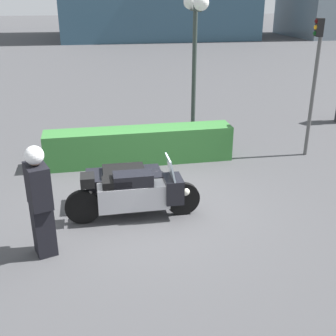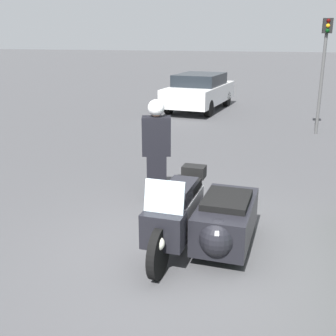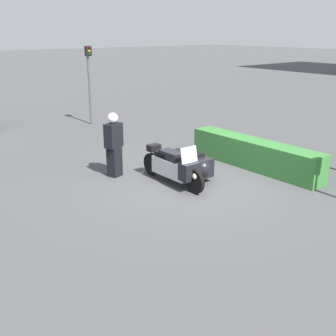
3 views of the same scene
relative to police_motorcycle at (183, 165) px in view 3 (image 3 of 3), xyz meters
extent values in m
plane|color=#424244|center=(0.29, -0.04, -0.45)|extent=(160.00, 160.00, 0.00)
cylinder|color=black|center=(0.87, -0.37, -0.14)|extent=(0.63, 0.10, 0.63)
cylinder|color=black|center=(-0.93, -0.36, -0.14)|extent=(0.63, 0.10, 0.63)
cylinder|color=black|center=(-0.20, 0.26, -0.21)|extent=(0.49, 0.10, 0.49)
cube|color=#B7B7BC|center=(-0.03, -0.37, -0.01)|extent=(1.27, 0.39, 0.45)
cube|color=black|center=(-0.03, -0.37, 0.32)|extent=(0.69, 0.37, 0.24)
cube|color=black|center=(-0.32, -0.36, 0.30)|extent=(0.51, 0.37, 0.12)
cube|color=black|center=(0.68, -0.37, 0.08)|extent=(0.32, 0.52, 0.44)
cube|color=silver|center=(0.64, -0.37, 0.50)|extent=(0.12, 0.50, 0.40)
sphere|color=white|center=(0.91, -0.37, 0.01)|extent=(0.18, 0.18, 0.18)
cube|color=black|center=(-0.14, 0.26, -0.06)|extent=(1.43, 0.71, 0.50)
sphere|color=black|center=(0.47, 0.26, -0.03)|extent=(0.47, 0.48, 0.47)
cube|color=black|center=(-0.14, 0.26, 0.23)|extent=(0.79, 0.60, 0.09)
cube|color=black|center=(-0.81, -0.36, 0.37)|extent=(0.24, 0.34, 0.18)
cube|color=black|center=(-1.52, -1.20, -0.04)|extent=(0.39, 0.41, 0.83)
cube|color=black|center=(-1.52, -1.20, 0.71)|extent=(0.43, 0.55, 0.66)
sphere|color=tan|center=(-1.52, -1.20, 1.15)|extent=(0.23, 0.23, 0.23)
sphere|color=white|center=(-1.52, -1.20, 1.19)|extent=(0.28, 0.28, 0.28)
cube|color=#337033|center=(0.43, 2.39, -0.04)|extent=(4.45, 0.69, 0.84)
cylinder|color=#4C4C4C|center=(-7.95, 1.65, 0.98)|extent=(0.09, 0.09, 2.86)
cube|color=black|center=(-7.90, 1.66, 2.61)|extent=(0.16, 0.27, 0.40)
sphere|color=#410707|center=(-7.83, 1.66, 2.74)|extent=(0.11, 0.11, 0.11)
sphere|color=orange|center=(-7.83, 1.66, 2.61)|extent=(0.11, 0.11, 0.11)
sphere|color=#07350F|center=(-7.83, 1.66, 2.48)|extent=(0.11, 0.11, 0.11)
camera|label=1|loc=(-0.69, -7.09, 3.33)|focal=45.00mm
camera|label=2|loc=(5.11, 1.05, 2.33)|focal=45.00mm
camera|label=3|loc=(8.07, -7.05, 3.43)|focal=45.00mm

